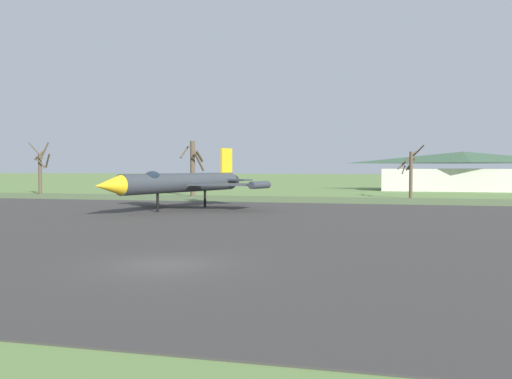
% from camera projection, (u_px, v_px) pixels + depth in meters
% --- Properties ---
extents(ground_plane, '(600.00, 600.00, 0.00)m').
position_uv_depth(ground_plane, '(166.00, 266.00, 20.29)').
color(ground_plane, '#607F42').
extents(asphalt_apron, '(99.49, 45.46, 0.05)m').
position_uv_depth(asphalt_apron, '(251.00, 227.00, 33.54)').
color(asphalt_apron, '#383533').
rests_on(asphalt_apron, ground).
extents(grass_verge_strip, '(159.49, 12.00, 0.06)m').
position_uv_depth(grass_verge_strip, '(311.00, 200.00, 61.45)').
color(grass_verge_strip, '#51643C').
rests_on(grass_verge_strip, ground).
extents(jet_fighter_front_right, '(14.72, 17.63, 5.73)m').
position_uv_depth(jet_fighter_front_right, '(179.00, 182.00, 46.49)').
color(jet_fighter_front_right, '#33383D').
rests_on(jet_fighter_front_right, ground).
extents(bare_tree_far_left, '(2.59, 2.87, 7.43)m').
position_uv_depth(bare_tree_far_left, '(41.00, 169.00, 74.40)').
color(bare_tree_far_left, brown).
rests_on(bare_tree_far_left, ground).
extents(bare_tree_left_of_center, '(2.76, 2.68, 7.32)m').
position_uv_depth(bare_tree_left_of_center, '(193.00, 167.00, 69.46)').
color(bare_tree_left_of_center, brown).
rests_on(bare_tree_left_of_center, ground).
extents(bare_tree_center, '(3.20, 2.39, 6.60)m').
position_uv_depth(bare_tree_center, '(411.00, 171.00, 64.44)').
color(bare_tree_center, brown).
rests_on(bare_tree_center, ground).
extents(visitor_building, '(27.40, 11.60, 6.43)m').
position_uv_depth(visitor_building, '(463.00, 172.00, 86.37)').
color(visitor_building, beige).
rests_on(visitor_building, ground).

